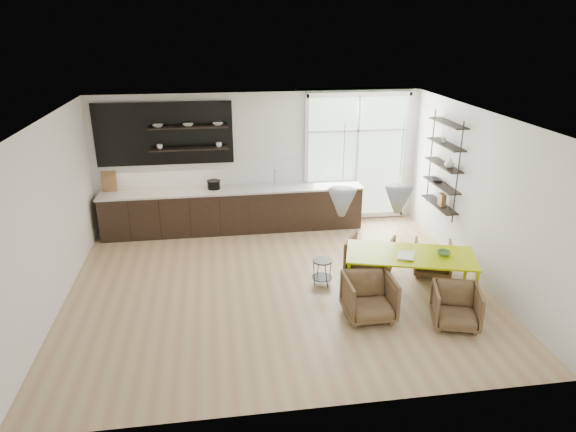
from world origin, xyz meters
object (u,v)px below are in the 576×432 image
Objects in this scene: dining_table at (410,257)px; wire_stool at (322,269)px; armchair_front_right at (456,307)px; armchair_back_right at (433,258)px; armchair_back_left at (370,257)px; armchair_front_left at (369,297)px.

dining_table reaches higher than wire_stool.
armchair_front_right is at bearing -42.37° from wire_stool.
dining_table is at bearing -23.94° from wire_stool.
armchair_back_right is 0.96× the size of armchair_front_right.
armchair_back_left is at bearing 14.98° from armchair_back_right.
armchair_front_right is at bearing -51.92° from dining_table.
armchair_front_left is at bearing -67.24° from wire_stool.
armchair_back_left is 1.14× the size of armchair_front_right.
armchair_back_left is (-0.42, 0.80, -0.34)m from dining_table.
dining_table is at bearing 64.55° from armchair_back_right.
armchair_front_left is (-0.42, -1.36, -0.01)m from armchair_back_left.
dining_table is 1.07m from armchair_back_right.
armchair_front_left is (-1.56, -1.25, 0.04)m from armchair_back_right.
dining_table reaches higher than armchair_back_left.
armchair_back_right is at bearing 94.86° from armchair_front_right.
armchair_front_right is (1.21, -0.40, -0.03)m from armchair_front_left.
dining_table is 1.07m from armchair_front_left.
armchair_back_right is 1.46× the size of wire_stool.
armchair_front_left is 1.25m from wire_stool.
wire_stool is at bearing 43.51° from armchair_back_left.
armchair_front_right is at bearing 98.79° from armchair_back_right.
armchair_back_left is at bearing 130.77° from armchair_front_right.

